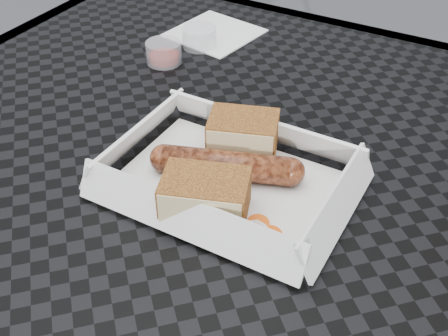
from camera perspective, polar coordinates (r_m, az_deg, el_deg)
name	(u,v)px	position (r m, az deg, el deg)	size (l,w,h in m)	color
patio_table	(192,188)	(0.70, -3.32, -2.05)	(0.80, 0.80, 0.74)	black
food_tray	(229,184)	(0.59, 0.48, -1.60)	(0.22, 0.15, 0.00)	white
bratwurst	(226,165)	(0.58, 0.23, 0.31)	(0.16, 0.08, 0.03)	brown
bread_near	(243,136)	(0.61, 1.94, 3.28)	(0.07, 0.05, 0.05)	#935B24
bread_far	(205,196)	(0.54, -1.92, -2.84)	(0.08, 0.05, 0.04)	#935B24
veg_garnish	(266,238)	(0.52, 4.25, -7.06)	(0.03, 0.03, 0.00)	#E7510A
napkin	(214,33)	(0.89, -0.97, 13.55)	(0.12, 0.12, 0.00)	white
condiment_cup_sauce	(164,52)	(0.81, -6.14, 11.60)	(0.05, 0.05, 0.03)	maroon
condiment_cup_empty	(199,37)	(0.85, -2.54, 13.13)	(0.05, 0.05, 0.03)	silver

